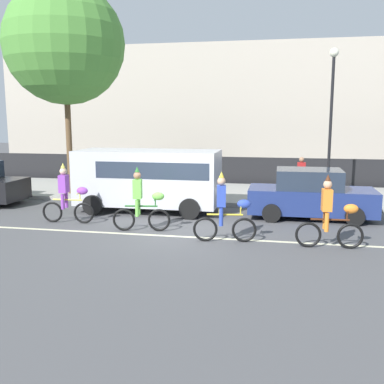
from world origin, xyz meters
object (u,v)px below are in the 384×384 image
(parked_car_navy, at_px, (310,195))
(street_lamp_post, at_px, (332,100))
(parade_cyclist_orange, at_px, (331,216))
(pedestrian_onlooker, at_px, (301,176))
(parade_cyclist_purple, at_px, (68,197))
(parade_cyclist_cobalt, at_px, (225,211))
(parked_van_silver, at_px, (150,176))
(parade_cyclist_lime, at_px, (142,203))

(parked_car_navy, height_order, street_lamp_post, street_lamp_post)
(parade_cyclist_orange, relative_size, pedestrian_onlooker, 1.19)
(parade_cyclist_purple, relative_size, parade_cyclist_orange, 1.00)
(street_lamp_post, bearing_deg, parade_cyclist_orange, -94.97)
(parade_cyclist_cobalt, xyz_separation_m, parked_car_navy, (2.43, 3.41, -0.06))
(parade_cyclist_purple, xyz_separation_m, parked_car_navy, (7.59, 2.20, -0.06))
(parade_cyclist_orange, distance_m, street_lamp_post, 7.98)
(parade_cyclist_purple, xyz_separation_m, street_lamp_post, (8.51, 6.02, 3.15))
(parade_cyclist_cobalt, xyz_separation_m, parade_cyclist_orange, (2.71, -0.08, 0.00))
(parade_cyclist_purple, distance_m, street_lamp_post, 10.89)
(parade_cyclist_orange, xyz_separation_m, street_lamp_post, (0.63, 7.30, 3.15))
(parked_car_navy, relative_size, pedestrian_onlooker, 2.53)
(parked_van_silver, xyz_separation_m, street_lamp_post, (6.45, 3.76, 2.71))
(parade_cyclist_orange, distance_m, pedestrian_onlooker, 6.59)
(parade_cyclist_lime, distance_m, parade_cyclist_orange, 5.33)
(parked_van_silver, bearing_deg, parade_cyclist_lime, -78.90)
(parade_cyclist_cobalt, xyz_separation_m, pedestrian_onlooker, (2.24, 6.49, 0.17))
(parade_cyclist_lime, distance_m, parked_car_navy, 5.68)
(parade_cyclist_lime, relative_size, parade_cyclist_orange, 1.00)
(parade_cyclist_orange, height_order, pedestrian_onlooker, parade_cyclist_orange)
(parade_cyclist_cobalt, height_order, street_lamp_post, street_lamp_post)
(parade_cyclist_purple, height_order, parade_cyclist_cobalt, same)
(parade_cyclist_cobalt, distance_m, parked_car_navy, 4.18)
(parade_cyclist_purple, distance_m, parade_cyclist_orange, 7.98)
(pedestrian_onlooker, bearing_deg, parade_cyclist_lime, -129.55)
(street_lamp_post, bearing_deg, parade_cyclist_lime, -132.06)
(parked_car_navy, bearing_deg, parked_van_silver, 179.39)
(street_lamp_post, relative_size, pedestrian_onlooker, 3.62)
(parade_cyclist_cobalt, bearing_deg, parade_cyclist_lime, 165.13)
(parade_cyclist_lime, height_order, parked_car_navy, parade_cyclist_lime)
(parade_cyclist_orange, relative_size, parked_car_navy, 0.47)
(parked_van_silver, bearing_deg, parked_car_navy, -0.61)
(parked_car_navy, xyz_separation_m, pedestrian_onlooker, (-0.18, 3.09, 0.23))
(parade_cyclist_purple, relative_size, parked_van_silver, 0.38)
(parade_cyclist_cobalt, bearing_deg, parade_cyclist_purple, 166.82)
(parade_cyclist_cobalt, xyz_separation_m, parked_van_silver, (-3.11, 3.47, 0.44))
(parade_cyclist_cobalt, relative_size, pedestrian_onlooker, 1.19)
(parade_cyclist_purple, relative_size, parade_cyclist_cobalt, 1.00)
(parade_cyclist_lime, xyz_separation_m, parade_cyclist_orange, (5.27, -0.76, 0.00))
(parade_cyclist_cobalt, height_order, pedestrian_onlooker, parade_cyclist_cobalt)
(parade_cyclist_orange, bearing_deg, parked_van_silver, 148.66)
(parked_car_navy, bearing_deg, pedestrian_onlooker, 93.42)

